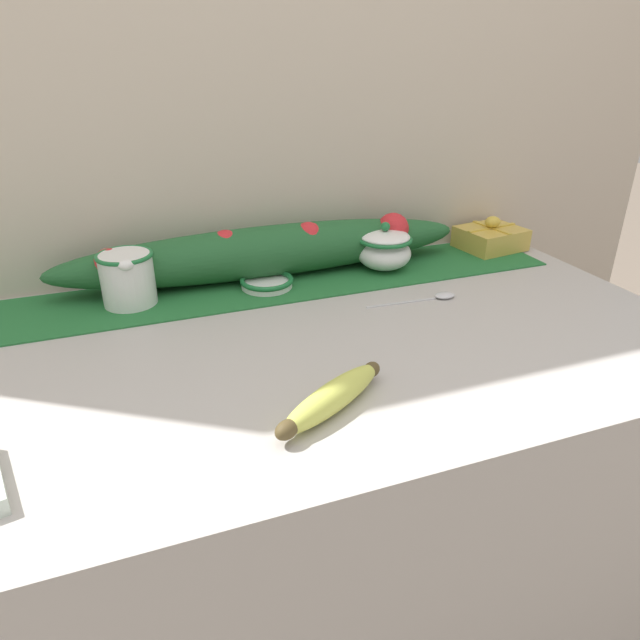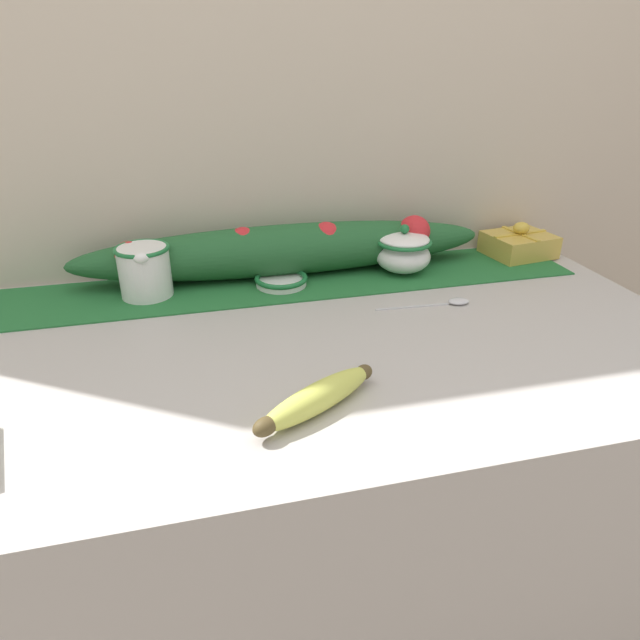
% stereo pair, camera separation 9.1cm
% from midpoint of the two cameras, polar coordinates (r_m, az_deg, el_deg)
% --- Properties ---
extents(countertop, '(1.31, 0.73, 0.89)m').
position_cam_midpoint_polar(countertop, '(1.23, 2.33, -20.49)').
color(countertop, '#B7B2AD').
rests_on(countertop, ground_plane).
extents(back_wall, '(2.11, 0.04, 2.40)m').
position_cam_midpoint_polar(back_wall, '(1.23, -2.33, 19.36)').
color(back_wall, beige).
rests_on(back_wall, ground_plane).
extents(table_runner, '(1.21, 0.21, 0.00)m').
position_cam_midpoint_polar(table_runner, '(1.18, -0.72, 3.75)').
color(table_runner, '#236B33').
rests_on(table_runner, countertop).
extents(cream_pitcher, '(0.10, 0.12, 0.10)m').
position_cam_midpoint_polar(cream_pitcher, '(1.14, -14.98, 4.90)').
color(cream_pitcher, white).
rests_on(cream_pitcher, countertop).
extents(sugar_bowl, '(0.12, 0.12, 0.10)m').
position_cam_midpoint_polar(sugar_bowl, '(1.24, 10.43, 6.74)').
color(sugar_bowl, white).
rests_on(sugar_bowl, countertop).
extents(small_dish, '(0.11, 0.11, 0.02)m').
position_cam_midpoint_polar(small_dish, '(1.16, -1.68, 3.94)').
color(small_dish, white).
rests_on(small_dish, countertop).
extents(banana, '(0.20, 0.14, 0.04)m').
position_cam_midpoint_polar(banana, '(0.77, 3.13, -7.89)').
color(banana, '#CCD156').
rests_on(banana, countertop).
extents(spoon, '(0.19, 0.03, 0.01)m').
position_cam_midpoint_polar(spoon, '(1.12, 15.40, 1.70)').
color(spoon, silver).
rests_on(spoon, countertop).
extents(gift_box, '(0.16, 0.14, 0.08)m').
position_cam_midpoint_polar(gift_box, '(1.43, 21.03, 7.09)').
color(gift_box, gold).
rests_on(gift_box, countertop).
extents(poinsettia_garland, '(0.88, 0.12, 0.11)m').
position_cam_midpoint_polar(poinsettia_garland, '(1.21, -1.25, 7.08)').
color(poinsettia_garland, '#235B2D').
rests_on(poinsettia_garland, countertop).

